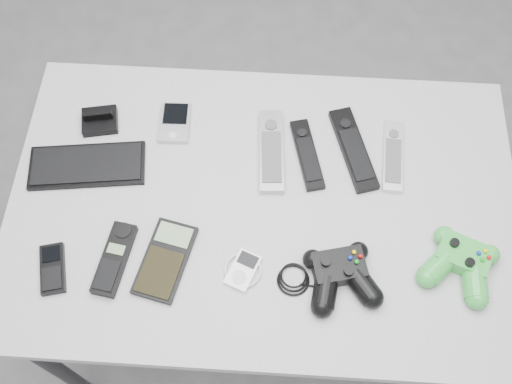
# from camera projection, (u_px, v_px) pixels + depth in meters

# --- Properties ---
(floor) EXTENTS (3.50, 3.50, 0.00)m
(floor) POSITION_uv_depth(u_px,v_px,m) (277.00, 295.00, 2.12)
(floor) COLOR slate
(floor) RESTS_ON ground
(desk) EXTENTS (1.19, 0.77, 0.80)m
(desk) POSITION_uv_depth(u_px,v_px,m) (263.00, 216.00, 1.46)
(desk) COLOR gray
(desk) RESTS_ON floor
(pda_keyboard) EXTENTS (0.29, 0.15, 0.02)m
(pda_keyboard) POSITION_uv_depth(u_px,v_px,m) (87.00, 165.00, 1.44)
(pda_keyboard) COLOR black
(pda_keyboard) RESTS_ON desk
(dock_bracket) EXTENTS (0.10, 0.09, 0.05)m
(dock_bracket) POSITION_uv_depth(u_px,v_px,m) (99.00, 118.00, 1.48)
(dock_bracket) COLOR black
(dock_bracket) RESTS_ON desk
(pda) EXTENTS (0.08, 0.12, 0.02)m
(pda) POSITION_uv_depth(u_px,v_px,m) (175.00, 123.00, 1.49)
(pda) COLOR #A4A4AB
(pda) RESTS_ON desk
(remote_silver_a) EXTENTS (0.07, 0.23, 0.02)m
(remote_silver_a) POSITION_uv_depth(u_px,v_px,m) (271.00, 151.00, 1.45)
(remote_silver_a) COLOR #A4A4AB
(remote_silver_a) RESTS_ON desk
(remote_black_a) EXTENTS (0.09, 0.20, 0.02)m
(remote_black_a) POSITION_uv_depth(u_px,v_px,m) (307.00, 154.00, 1.45)
(remote_black_a) COLOR black
(remote_black_a) RESTS_ON desk
(remote_black_b) EXTENTS (0.12, 0.24, 0.02)m
(remote_black_b) POSITION_uv_depth(u_px,v_px,m) (353.00, 149.00, 1.45)
(remote_black_b) COLOR black
(remote_black_b) RESTS_ON desk
(remote_silver_b) EXTENTS (0.06, 0.20, 0.02)m
(remote_silver_b) POSITION_uv_depth(u_px,v_px,m) (393.00, 156.00, 1.45)
(remote_silver_b) COLOR silver
(remote_silver_b) RESTS_ON desk
(mobile_phone) EXTENTS (0.08, 0.12, 0.02)m
(mobile_phone) POSITION_uv_depth(u_px,v_px,m) (53.00, 269.00, 1.31)
(mobile_phone) COLOR black
(mobile_phone) RESTS_ON desk
(cordless_handset) EXTENTS (0.08, 0.18, 0.03)m
(cordless_handset) POSITION_uv_depth(u_px,v_px,m) (114.00, 259.00, 1.32)
(cordless_handset) COLOR black
(cordless_handset) RESTS_ON desk
(calculator) EXTENTS (0.13, 0.20, 0.02)m
(calculator) POSITION_uv_depth(u_px,v_px,m) (165.00, 260.00, 1.32)
(calculator) COLOR black
(calculator) RESTS_ON desk
(mp3_player) EXTENTS (0.11, 0.11, 0.02)m
(mp3_player) POSITION_uv_depth(u_px,v_px,m) (243.00, 270.00, 1.31)
(mp3_player) COLOR white
(mp3_player) RESTS_ON desk
(controller_black) EXTENTS (0.30, 0.23, 0.05)m
(controller_black) POSITION_uv_depth(u_px,v_px,m) (341.00, 274.00, 1.29)
(controller_black) COLOR black
(controller_black) RESTS_ON desk
(controller_green) EXTENTS (0.21, 0.22, 0.05)m
(controller_green) POSITION_uv_depth(u_px,v_px,m) (461.00, 262.00, 1.30)
(controller_green) COLOR #268D31
(controller_green) RESTS_ON desk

